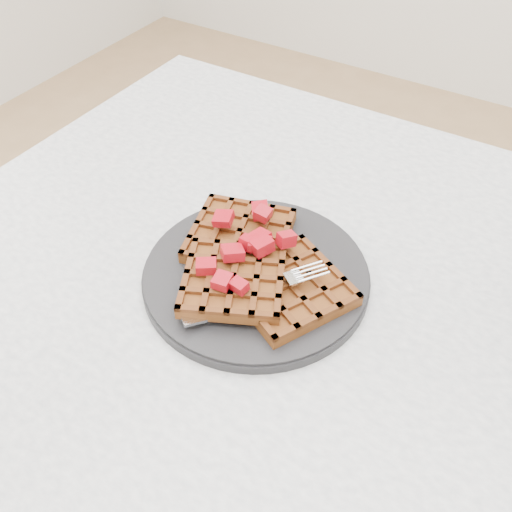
{
  "coord_description": "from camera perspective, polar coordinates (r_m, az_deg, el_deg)",
  "views": [
    {
      "loc": [
        0.09,
        -0.44,
        1.25
      ],
      "look_at": [
        -0.16,
        -0.04,
        0.79
      ],
      "focal_mm": 40.0,
      "sensor_mm": 36.0,
      "label": 1
    }
  ],
  "objects": [
    {
      "name": "strawberry_pile",
      "position": [
        0.65,
        0.0,
        0.89
      ],
      "size": [
        0.15,
        0.15,
        0.02
      ],
      "primitive_type": null,
      "color": "#8B000D",
      "rests_on": "waffles"
    },
    {
      "name": "table",
      "position": [
        0.76,
        11.8,
        -10.96
      ],
      "size": [
        1.2,
        0.8,
        0.75
      ],
      "color": "silver",
      "rests_on": "ground"
    },
    {
      "name": "plate",
      "position": [
        0.68,
        0.0,
        -1.94
      ],
      "size": [
        0.27,
        0.27,
        0.02
      ],
      "primitive_type": "cylinder",
      "color": "black",
      "rests_on": "table"
    },
    {
      "name": "waffles",
      "position": [
        0.66,
        -0.16,
        -0.99
      ],
      "size": [
        0.25,
        0.22,
        0.03
      ],
      "color": "brown",
      "rests_on": "plate"
    },
    {
      "name": "fork",
      "position": [
        0.63,
        1.06,
        -4.19
      ],
      "size": [
        0.13,
        0.16,
        0.02
      ],
      "primitive_type": null,
      "rotation": [
        0.0,
        0.0,
        -0.63
      ],
      "color": "silver",
      "rests_on": "plate"
    }
  ]
}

